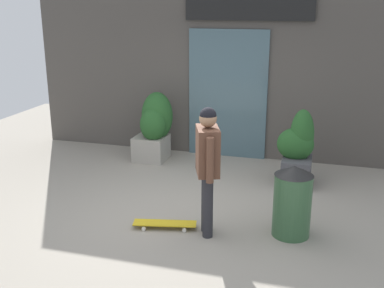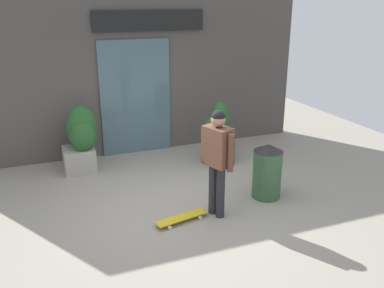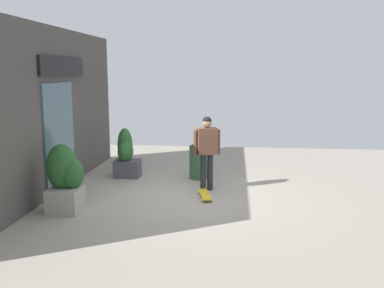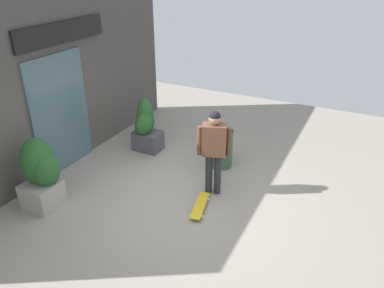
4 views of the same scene
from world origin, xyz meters
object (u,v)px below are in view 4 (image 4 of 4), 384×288
at_px(skateboarder, 214,145).
at_px(planter_box_right, 146,127).
at_px(skateboard, 200,205).
at_px(trash_bin, 221,146).
at_px(planter_box_left, 41,171).

relative_size(skateboarder, planter_box_right, 1.34).
bearing_deg(skateboarder, skateboard, -20.08).
bearing_deg(trash_bin, skateboarder, -165.55).
height_order(skateboard, planter_box_right, planter_box_right).
height_order(skateboard, trash_bin, trash_bin).
bearing_deg(skateboarder, planter_box_right, -135.46).
relative_size(planter_box_left, planter_box_right, 1.03).
distance_m(skateboard, planter_box_left, 2.85).
bearing_deg(skateboard, trash_bin, 177.33).
bearing_deg(skateboard, planter_box_left, -79.40).
bearing_deg(skateboarder, trash_bin, 173.94).
xyz_separation_m(skateboard, planter_box_left, (-1.08, 2.57, 0.60)).
height_order(planter_box_right, trash_bin, planter_box_right).
xyz_separation_m(skateboarder, planter_box_right, (0.97, 2.08, -0.45)).
distance_m(planter_box_left, planter_box_right, 2.67).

